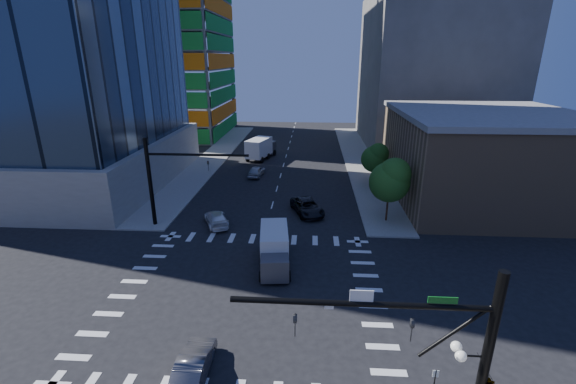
{
  "coord_description": "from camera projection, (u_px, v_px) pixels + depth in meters",
  "views": [
    {
      "loc": [
        4.52,
        -24.01,
        16.36
      ],
      "look_at": [
        2.49,
        8.0,
        5.17
      ],
      "focal_mm": 24.0,
      "sensor_mm": 36.0,
      "label": 1
    }
  ],
  "objects": [
    {
      "name": "box_truck_near",
      "position": [
        274.0,
        253.0,
        31.43
      ],
      "size": [
        3.04,
        5.95,
        3.0
      ],
      "rotation": [
        0.0,
        0.0,
        0.11
      ],
      "color": "black",
      "rests_on": "ground"
    },
    {
      "name": "box_truck_far",
      "position": [
        262.0,
        149.0,
        65.86
      ],
      "size": [
        4.72,
        7.37,
        3.58
      ],
      "rotation": [
        0.0,
        0.0,
        2.86
      ],
      "color": "black",
      "rests_on": "ground"
    },
    {
      "name": "commercial_building",
      "position": [
        484.0,
        156.0,
        45.76
      ],
      "size": [
        20.5,
        22.5,
        10.6
      ],
      "color": "#8F7453",
      "rests_on": "ground"
    },
    {
      "name": "tree_north",
      "position": [
        376.0,
        157.0,
        50.6
      ],
      "size": [
        3.54,
        3.52,
        5.78
      ],
      "color": "#382316",
      "rests_on": "sidewalk_ne"
    },
    {
      "name": "sidewalk_nw",
      "position": [
        214.0,
        157.0,
        66.69
      ],
      "size": [
        5.0,
        60.0,
        0.15
      ],
      "primitive_type": "cube",
      "color": "gray",
      "rests_on": "ground"
    },
    {
      "name": "ground",
      "position": [
        247.0,
        293.0,
        28.28
      ],
      "size": [
        160.0,
        160.0,
        0.0
      ],
      "primitive_type": "plane",
      "color": "black",
      "rests_on": "ground"
    },
    {
      "name": "car_sb_cross",
      "position": [
        194.0,
        365.0,
        20.68
      ],
      "size": [
        1.62,
        4.48,
        1.47
      ],
      "primitive_type": "imported",
      "rotation": [
        0.0,
        0.0,
        3.16
      ],
      "color": "#55545A",
      "rests_on": "ground"
    },
    {
      "name": "bg_building_ne",
      "position": [
        431.0,
        71.0,
        73.87
      ],
      "size": [
        24.0,
        30.0,
        28.0
      ],
      "primitive_type": "cube",
      "color": "#5C5853",
      "rests_on": "ground"
    },
    {
      "name": "car_nb_far",
      "position": [
        307.0,
        207.0,
        42.58
      ],
      "size": [
        4.32,
        6.15,
        1.56
      ],
      "primitive_type": "imported",
      "rotation": [
        0.0,
        0.0,
        0.34
      ],
      "color": "black",
      "rests_on": "ground"
    },
    {
      "name": "construction_building",
      "position": [
        161.0,
        16.0,
        80.16
      ],
      "size": [
        25.16,
        34.5,
        70.6
      ],
      "color": "slate",
      "rests_on": "ground"
    },
    {
      "name": "signal_mast_se",
      "position": [
        462.0,
        363.0,
        15.16
      ],
      "size": [
        10.51,
        2.48,
        9.0
      ],
      "color": "black",
      "rests_on": "sidewalk_se"
    },
    {
      "name": "car_sb_near",
      "position": [
        216.0,
        219.0,
        39.67
      ],
      "size": [
        3.73,
        5.18,
        1.39
      ],
      "primitive_type": "imported",
      "rotation": [
        0.0,
        0.0,
        3.56
      ],
      "color": "white",
      "rests_on": "ground"
    },
    {
      "name": "road_markings",
      "position": [
        247.0,
        293.0,
        28.28
      ],
      "size": [
        20.0,
        20.0,
        0.01
      ],
      "primitive_type": "cube",
      "color": "silver",
      "rests_on": "ground"
    },
    {
      "name": "tree_south",
      "position": [
        391.0,
        179.0,
        39.08
      ],
      "size": [
        4.16,
        4.16,
        6.82
      ],
      "color": "#382316",
      "rests_on": "sidewalk_ne"
    },
    {
      "name": "sidewalk_ne",
      "position": [
        359.0,
        160.0,
        65.2
      ],
      "size": [
        5.0,
        60.0,
        0.15
      ],
      "primitive_type": "cube",
      "color": "gray",
      "rests_on": "ground"
    },
    {
      "name": "car_sb_mid",
      "position": [
        256.0,
        171.0,
        56.01
      ],
      "size": [
        2.36,
        4.67,
        1.52
      ],
      "primitive_type": "imported",
      "rotation": [
        0.0,
        0.0,
        3.01
      ],
      "color": "#B4B7BC",
      "rests_on": "ground"
    },
    {
      "name": "signal_mast_nw",
      "position": [
        164.0,
        175.0,
        37.91
      ],
      "size": [
        10.2,
        0.4,
        9.0
      ],
      "color": "black",
      "rests_on": "sidewalk_nw"
    },
    {
      "name": "no_parking_sign",
      "position": [
        434.0,
        384.0,
        18.71
      ],
      "size": [
        0.3,
        0.06,
        2.2
      ],
      "color": "black",
      "rests_on": "ground"
    }
  ]
}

